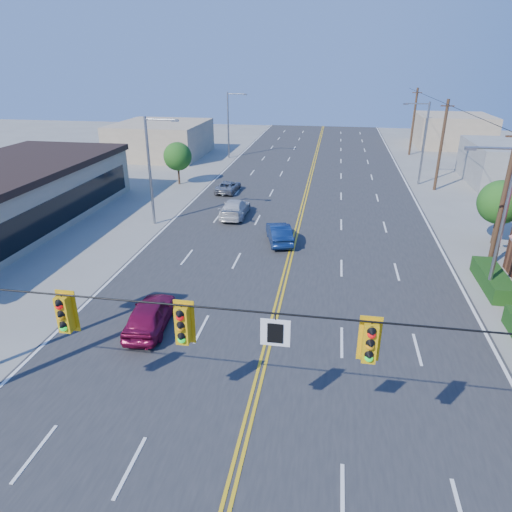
% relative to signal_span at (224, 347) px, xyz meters
% --- Properties ---
extents(ground, '(160.00, 160.00, 0.00)m').
position_rel_signal_span_xyz_m(ground, '(0.12, 0.00, -4.89)').
color(ground, gray).
rests_on(ground, ground).
extents(road, '(20.00, 120.00, 0.06)m').
position_rel_signal_span_xyz_m(road, '(0.12, 20.00, -4.86)').
color(road, '#2D2D30').
rests_on(road, ground).
extents(signal_span, '(24.32, 0.34, 9.00)m').
position_rel_signal_span_xyz_m(signal_span, '(0.00, 0.00, 0.00)').
color(signal_span, '#47301E').
rests_on(signal_span, ground).
extents(streetlight_se, '(2.55, 0.25, 8.00)m').
position_rel_signal_span_xyz_m(streetlight_se, '(10.91, 14.00, -0.37)').
color(streetlight_se, gray).
rests_on(streetlight_se, ground).
extents(streetlight_ne, '(2.55, 0.25, 8.00)m').
position_rel_signal_span_xyz_m(streetlight_ne, '(10.91, 38.00, -0.37)').
color(streetlight_ne, gray).
rests_on(streetlight_ne, ground).
extents(streetlight_sw, '(2.55, 0.25, 8.00)m').
position_rel_signal_span_xyz_m(streetlight_sw, '(-10.67, 22.00, -0.37)').
color(streetlight_sw, gray).
rests_on(streetlight_sw, ground).
extents(streetlight_nw, '(2.55, 0.25, 8.00)m').
position_rel_signal_span_xyz_m(streetlight_nw, '(-10.67, 48.00, -0.37)').
color(streetlight_nw, gray).
rests_on(streetlight_nw, ground).
extents(utility_pole_near, '(0.28, 0.28, 8.40)m').
position_rel_signal_span_xyz_m(utility_pole_near, '(12.32, 18.00, -0.69)').
color(utility_pole_near, '#47301E').
rests_on(utility_pole_near, ground).
extents(utility_pole_mid, '(0.28, 0.28, 8.40)m').
position_rel_signal_span_xyz_m(utility_pole_mid, '(12.32, 36.00, -0.69)').
color(utility_pole_mid, '#47301E').
rests_on(utility_pole_mid, ground).
extents(utility_pole_far, '(0.28, 0.28, 8.40)m').
position_rel_signal_span_xyz_m(utility_pole_far, '(12.32, 54.00, -0.69)').
color(utility_pole_far, '#47301E').
rests_on(utility_pole_far, ground).
extents(tree_kfc_rear, '(2.94, 2.94, 4.41)m').
position_rel_signal_span_xyz_m(tree_kfc_rear, '(13.62, 22.00, -1.95)').
color(tree_kfc_rear, '#47301E').
rests_on(tree_kfc_rear, ground).
extents(tree_west, '(2.80, 2.80, 4.20)m').
position_rel_signal_span_xyz_m(tree_west, '(-12.88, 34.00, -2.09)').
color(tree_west, '#47301E').
rests_on(tree_west, ground).
extents(bld_west_far, '(11.00, 12.00, 4.20)m').
position_rel_signal_span_xyz_m(bld_west_far, '(-19.88, 48.00, -2.79)').
color(bld_west_far, tan).
rests_on(bld_west_far, ground).
extents(bld_east_far, '(10.00, 10.00, 4.40)m').
position_rel_signal_span_xyz_m(bld_east_far, '(19.12, 62.00, -2.69)').
color(bld_east_far, tan).
rests_on(bld_east_far, ground).
extents(car_magenta, '(2.05, 4.34, 1.43)m').
position_rel_signal_span_xyz_m(car_magenta, '(-5.49, 7.72, -4.17)').
color(car_magenta, maroon).
rests_on(car_magenta, ground).
extents(car_blue, '(2.41, 4.27, 1.33)m').
position_rel_signal_span_xyz_m(car_blue, '(-0.89, 19.59, -4.22)').
color(car_blue, '#0D214F').
rests_on(car_blue, ground).
extents(car_white, '(1.98, 4.74, 1.37)m').
position_rel_signal_span_xyz_m(car_white, '(-5.08, 24.63, -4.20)').
color(car_white, silver).
rests_on(car_white, ground).
extents(car_silver, '(2.00, 3.97, 1.08)m').
position_rel_signal_span_xyz_m(car_silver, '(-7.25, 31.63, -4.35)').
color(car_silver, gray).
rests_on(car_silver, ground).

